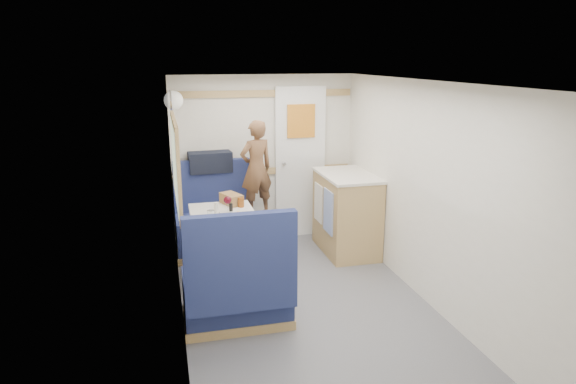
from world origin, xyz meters
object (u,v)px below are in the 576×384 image
object	(u,v)px
bench_far	(215,228)
tumbler_left	(211,217)
tray	(239,216)
tumbler_right	(233,202)
dinette_table	(224,229)
orange_fruit	(238,215)
wine_glass	(228,201)
pepper_grinder	(231,208)
bench_near	(238,293)
duffel_bag	(210,162)
cheese_block	(231,220)
person	(256,169)
dome_light	(174,100)
galley_counter	(346,213)
bread_loaf	(231,199)
salt_grinder	(216,207)
beer_glass	(241,202)

from	to	relation	value
bench_far	tumbler_left	xyz separation A→B (m)	(-0.14, -1.11, 0.48)
tray	tumbler_right	distance (m)	0.37
tray	tumbler_left	xyz separation A→B (m)	(-0.27, -0.13, 0.05)
dinette_table	tumbler_right	bearing A→B (deg)	62.99
orange_fruit	tumbler_right	distance (m)	0.47
dinette_table	tumbler_left	bearing A→B (deg)	-119.57
wine_glass	pepper_grinder	xyz separation A→B (m)	(0.03, -0.01, -0.08)
bench_near	wine_glass	xyz separation A→B (m)	(0.05, 0.90, 0.54)
bench_far	duffel_bag	world-z (taller)	duffel_bag
cheese_block	tumbler_right	distance (m)	0.55
dinette_table	person	distance (m)	0.99
dome_light	tray	size ratio (longest dim) A/B	0.53
tumbler_left	galley_counter	bearing A→B (deg)	26.37
bench_near	tumbler_right	size ratio (longest dim) A/B	10.20
dinette_table	galley_counter	distance (m)	1.57
bench_near	orange_fruit	world-z (taller)	bench_near
tray	bread_loaf	bearing A→B (deg)	90.50
dome_light	bread_loaf	xyz separation A→B (m)	(0.52, -0.51, -0.98)
bench_near	dome_light	size ratio (longest dim) A/B	5.25
galley_counter	pepper_grinder	world-z (taller)	galley_counter
person	salt_grinder	xyz separation A→B (m)	(-0.52, -0.67, -0.22)
pepper_grinder	tumbler_right	bearing A→B (deg)	77.28
duffel_bag	orange_fruit	distance (m)	1.37
person	duffel_bag	xyz separation A→B (m)	(-0.47, 0.36, 0.03)
tumbler_left	duffel_bag	bearing A→B (deg)	84.47
bench_far	pepper_grinder	xyz separation A→B (m)	(0.08, -0.84, 0.47)
galley_counter	bench_far	bearing A→B (deg)	167.90
duffel_bag	tumbler_right	xyz separation A→B (m)	(0.14, -0.87, -0.25)
cheese_block	salt_grinder	bearing A→B (deg)	103.41
tray	beer_glass	xyz separation A→B (m)	(0.07, 0.32, 0.04)
dinette_table	beer_glass	xyz separation A→B (m)	(0.20, 0.21, 0.20)
galley_counter	beer_glass	bearing A→B (deg)	-164.92
bench_far	dome_light	distance (m)	1.50
dome_light	orange_fruit	size ratio (longest dim) A/B	2.95
galley_counter	duffel_bag	world-z (taller)	duffel_bag
pepper_grinder	salt_grinder	distance (m)	0.15
dome_light	galley_counter	bearing A→B (deg)	-9.18
tumbler_left	beer_glass	size ratio (longest dim) A/B	1.25
dome_light	cheese_block	distance (m)	1.58
orange_fruit	tumbler_right	bearing A→B (deg)	87.98
dome_light	pepper_grinder	bearing A→B (deg)	-60.43
tray	cheese_block	size ratio (longest dim) A/B	3.77
bench_near	tumbler_left	size ratio (longest dim) A/B	8.58
bench_far	salt_grinder	xyz separation A→B (m)	(-0.06, -0.77, 0.47)
bench_far	bench_near	xyz separation A→B (m)	(0.00, -1.73, 0.00)
dome_light	pepper_grinder	xyz separation A→B (m)	(0.47, -0.82, -0.98)
person	beer_glass	xyz separation A→B (m)	(-0.26, -0.55, -0.22)
dome_light	tumbler_left	world-z (taller)	dome_light
galley_counter	wine_glass	distance (m)	1.56
person	tumbler_right	xyz separation A→B (m)	(-0.34, -0.51, -0.22)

